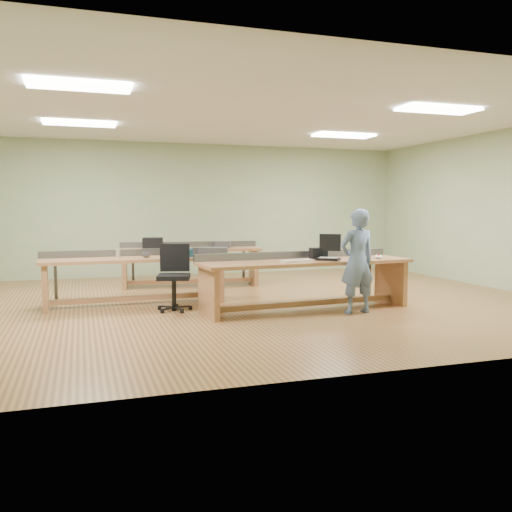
% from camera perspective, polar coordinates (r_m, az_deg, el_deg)
% --- Properties ---
extents(floor, '(10.00, 10.00, 0.00)m').
position_cam_1_polar(floor, '(8.86, -1.09, -4.89)').
color(floor, '#9B6C3A').
rests_on(floor, ground).
extents(ceiling, '(10.00, 10.00, 0.00)m').
position_cam_1_polar(ceiling, '(8.85, -1.12, 14.61)').
color(ceiling, silver).
rests_on(ceiling, wall_back).
extents(wall_back, '(10.00, 0.04, 3.00)m').
position_cam_1_polar(wall_back, '(12.61, -6.41, 4.89)').
color(wall_back, '#9CAD83').
rests_on(wall_back, floor).
extents(wall_front, '(10.00, 0.04, 3.00)m').
position_cam_1_polar(wall_front, '(5.04, 12.26, 4.58)').
color(wall_front, '#9CAD83').
rests_on(wall_front, floor).
extents(wall_right, '(0.04, 8.00, 3.00)m').
position_cam_1_polar(wall_right, '(11.25, 24.15, 4.46)').
color(wall_right, '#9CAD83').
rests_on(wall_right, floor).
extents(fluor_panels, '(6.20, 3.50, 0.03)m').
position_cam_1_polar(fluor_panels, '(8.85, -1.12, 14.42)').
color(fluor_panels, white).
rests_on(fluor_panels, ceiling).
extents(workbench_front, '(3.32, 1.11, 0.86)m').
position_cam_1_polar(workbench_front, '(8.22, 5.17, -1.72)').
color(workbench_front, '#B17A4B').
rests_on(workbench_front, floor).
extents(workbench_mid, '(2.90, 0.88, 0.86)m').
position_cam_1_polar(workbench_mid, '(8.84, -12.65, -1.39)').
color(workbench_mid, '#B17A4B').
rests_on(workbench_mid, floor).
extents(workbench_back, '(2.79, 1.03, 0.86)m').
position_cam_1_polar(workbench_back, '(10.74, -6.92, -0.20)').
color(workbench_back, '#B17A4B').
rests_on(workbench_back, floor).
extents(person, '(0.58, 0.41, 1.52)m').
position_cam_1_polar(person, '(8.00, 10.60, -0.55)').
color(person, '#6A7DAD').
rests_on(person, floor).
extents(laptop_base, '(0.43, 0.41, 0.04)m').
position_cam_1_polar(laptop_base, '(8.22, 7.60, -0.31)').
color(laptop_base, black).
rests_on(laptop_base, workbench_front).
extents(laptop_screen, '(0.27, 0.21, 0.26)m').
position_cam_1_polar(laptop_screen, '(8.33, 7.80, 1.42)').
color(laptop_screen, black).
rests_on(laptop_screen, laptop_base).
extents(keyboard, '(0.52, 0.28, 0.03)m').
position_cam_1_polar(keyboard, '(7.94, 4.33, -0.50)').
color(keyboard, beige).
rests_on(keyboard, workbench_front).
extents(trackball_mouse, '(0.14, 0.16, 0.06)m').
position_cam_1_polar(trackball_mouse, '(8.60, 12.77, -0.08)').
color(trackball_mouse, white).
rests_on(trackball_mouse, workbench_front).
extents(camera_bag, '(0.26, 0.17, 0.17)m').
position_cam_1_polar(camera_bag, '(8.42, 6.59, 0.29)').
color(camera_bag, black).
rests_on(camera_bag, workbench_front).
extents(task_chair, '(0.65, 0.65, 0.99)m').
position_cam_1_polar(task_chair, '(8.22, -8.61, -3.17)').
color(task_chair, black).
rests_on(task_chair, floor).
extents(parts_bin_teal, '(0.36, 0.28, 0.12)m').
position_cam_1_polar(parts_bin_teal, '(8.82, -7.92, 0.33)').
color(parts_bin_teal, '#143242').
rests_on(parts_bin_teal, workbench_mid).
extents(parts_bin_grey, '(0.55, 0.43, 0.13)m').
position_cam_1_polar(parts_bin_grey, '(9.02, -4.56, 0.50)').
color(parts_bin_grey, '#363739').
rests_on(parts_bin_grey, workbench_mid).
extents(mug, '(0.14, 0.14, 0.10)m').
position_cam_1_polar(mug, '(8.73, -11.49, 0.15)').
color(mug, '#363739').
rests_on(mug, workbench_mid).
extents(drinks_can, '(0.09, 0.09, 0.13)m').
position_cam_1_polar(drinks_can, '(8.83, -14.34, 0.25)').
color(drinks_can, silver).
rests_on(drinks_can, workbench_mid).
extents(storage_box_back, '(0.42, 0.34, 0.21)m').
position_cam_1_polar(storage_box_back, '(10.65, -10.81, 1.33)').
color(storage_box_back, black).
rests_on(storage_box_back, workbench_back).
extents(tray_back, '(0.36, 0.31, 0.12)m').
position_cam_1_polar(tray_back, '(10.78, -3.53, 1.22)').
color(tray_back, '#363739').
rests_on(tray_back, workbench_back).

